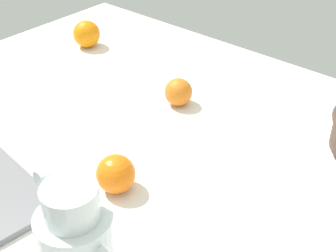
{
  "coord_description": "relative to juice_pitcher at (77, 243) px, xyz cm",
  "views": [
    {
      "loc": [
        49.52,
        -61.42,
        59.4
      ],
      "look_at": [
        0.44,
        -3.95,
        8.26
      ],
      "focal_mm": 51.75,
      "sensor_mm": 36.0,
      "label": 1
    }
  ],
  "objects": [
    {
      "name": "juice_pitcher",
      "position": [
        0.0,
        0.0,
        0.0
      ],
      "size": [
        16.04,
        11.29,
        17.25
      ],
      "color": "white",
      "rests_on": "ground_plane"
    },
    {
      "name": "ground_plane",
      "position": [
        -8.07,
        33.17,
        -7.76
      ],
      "size": [
        149.66,
        99.41,
        3.0
      ],
      "primitive_type": "cube",
      "color": "white"
    },
    {
      "name": "loose_orange_2",
      "position": [
        -19.72,
        47.09,
        -3.01
      ],
      "size": [
        6.5,
        6.5,
        6.5
      ],
      "primitive_type": "sphere",
      "color": "orange",
      "rests_on": "ground_plane"
    },
    {
      "name": "loose_orange_3",
      "position": [
        -60.02,
        54.76,
        -2.41
      ],
      "size": [
        7.69,
        7.69,
        7.69
      ],
      "primitive_type": "sphere",
      "color": "orange",
      "rests_on": "ground_plane"
    },
    {
      "name": "loose_orange_1",
      "position": [
        -9.28,
        16.68,
        -2.67
      ],
      "size": [
        7.18,
        7.18,
        7.18
      ],
      "primitive_type": "sphere",
      "color": "orange",
      "rests_on": "ground_plane"
    }
  ]
}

